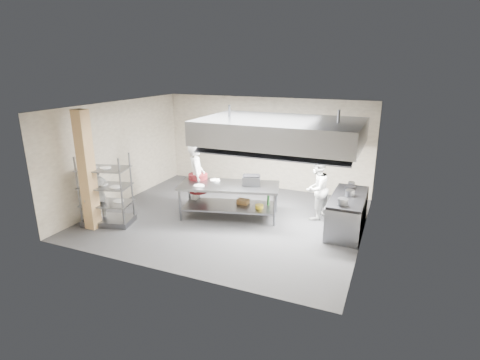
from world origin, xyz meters
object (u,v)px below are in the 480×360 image
at_px(island, 229,201).
at_px(pass_rack, 106,190).
at_px(chef_line, 316,189).
at_px(griddle, 251,180).
at_px(cooking_range, 347,214).
at_px(chef_head, 197,177).
at_px(stockpot, 350,193).
at_px(chef_plating, 98,195).

bearing_deg(island, pass_rack, -163.26).
bearing_deg(pass_rack, island, 16.19).
height_order(chef_line, griddle, chef_line).
bearing_deg(chef_line, cooking_range, 84.65).
relative_size(cooking_range, griddle, 4.19).
distance_m(chef_head, stockpot, 4.19).
height_order(griddle, stockpot, griddle).
relative_size(chef_head, griddle, 4.01).
xyz_separation_m(chef_head, stockpot, (4.19, 0.19, 0.02)).
distance_m(island, chef_plating, 3.43).
bearing_deg(pass_rack, chef_plating, 178.90).
relative_size(pass_rack, griddle, 3.88).
height_order(chef_head, chef_line, chef_head).
relative_size(chef_head, chef_line, 1.15).
bearing_deg(stockpot, pass_rack, -160.67).
distance_m(pass_rack, stockpot, 6.16).
bearing_deg(stockpot, chef_line, 154.66).
bearing_deg(griddle, chef_head, 163.95).
bearing_deg(island, griddle, 10.06).
relative_size(cooking_range, stockpot, 8.94).
xyz_separation_m(pass_rack, chef_plating, (-0.22, -0.06, -0.14)).
height_order(chef_plating, griddle, chef_plating).
bearing_deg(chef_plating, stockpot, 109.03).
bearing_deg(pass_rack, chef_line, 11.14).
relative_size(griddle, stockpot, 2.14).
relative_size(chef_head, chef_plating, 1.22).
height_order(pass_rack, chef_line, pass_rack).
height_order(chef_line, stockpot, chef_line).
distance_m(cooking_range, griddle, 2.62).
bearing_deg(cooking_range, chef_plating, -160.81).
height_order(island, chef_head, chef_head).
height_order(pass_rack, stockpot, pass_rack).
bearing_deg(chef_line, chef_head, -58.89).
height_order(island, pass_rack, pass_rack).
bearing_deg(cooking_range, island, -173.35).
xyz_separation_m(chef_head, chef_line, (3.28, 0.62, -0.13)).
distance_m(pass_rack, chef_plating, 0.27).
xyz_separation_m(chef_line, chef_plating, (-5.13, -2.53, -0.05)).
distance_m(chef_line, stockpot, 1.01).
bearing_deg(chef_plating, chef_head, 135.70).
xyz_separation_m(island, chef_head, (-1.09, 0.17, 0.50)).
distance_m(chef_plating, griddle, 4.02).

